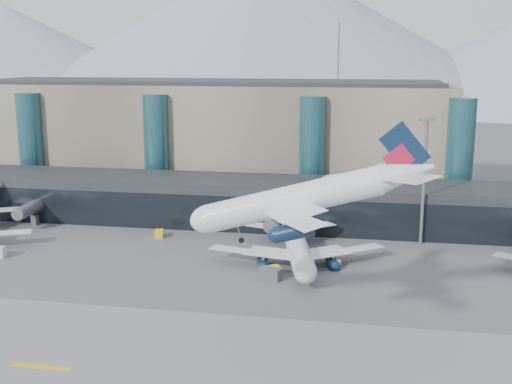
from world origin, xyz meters
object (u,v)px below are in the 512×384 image
(lightmast_mid, at_px, (424,174))
(veh_h, at_px, (270,272))
(veh_c, at_px, (270,274))
(hero_jet, at_px, (317,189))
(veh_b, at_px, (159,234))
(veh_g, at_px, (334,263))
(jet_parked_mid, at_px, (297,239))

(lightmast_mid, relative_size, veh_h, 7.43)
(veh_c, bearing_deg, veh_h, 115.57)
(lightmast_mid, height_order, hero_jet, hero_jet)
(lightmast_mid, bearing_deg, veh_b, -174.42)
(lightmast_mid, distance_m, veh_h, 39.69)
(veh_g, relative_size, veh_h, 0.72)
(veh_g, xyz_separation_m, veh_h, (-10.64, -7.83, 0.22))
(lightmast_mid, height_order, veh_b, lightmast_mid)
(hero_jet, distance_m, veh_b, 61.45)
(jet_parked_mid, bearing_deg, veh_b, 59.12)
(hero_jet, xyz_separation_m, veh_g, (0.82, 32.29, -20.39))
(veh_g, bearing_deg, hero_jet, -29.40)
(veh_b, bearing_deg, lightmast_mid, -99.16)
(veh_c, distance_m, veh_g, 13.84)
(veh_b, bearing_deg, jet_parked_mid, -123.52)
(lightmast_mid, xyz_separation_m, veh_c, (-26.95, -26.86, -13.37))
(lightmast_mid, relative_size, veh_g, 10.26)
(hero_jet, distance_m, veh_c, 32.17)
(lightmast_mid, relative_size, veh_b, 9.59)
(jet_parked_mid, relative_size, veh_b, 12.91)
(lightmast_mid, xyz_separation_m, veh_g, (-16.50, -17.80, -13.69))
(veh_c, bearing_deg, jet_parked_mid, 90.52)
(hero_jet, bearing_deg, veh_h, 111.64)
(veh_h, bearing_deg, veh_g, 1.94)
(veh_c, distance_m, veh_h, 1.25)
(lightmast_mid, relative_size, veh_c, 6.81)
(hero_jet, height_order, veh_h, hero_jet)
(veh_b, xyz_separation_m, veh_h, (27.00, -20.34, 0.18))
(veh_b, height_order, veh_g, veh_b)
(veh_b, bearing_deg, hero_jet, -155.32)
(hero_jet, relative_size, veh_c, 8.96)
(lightmast_mid, bearing_deg, veh_c, -135.10)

